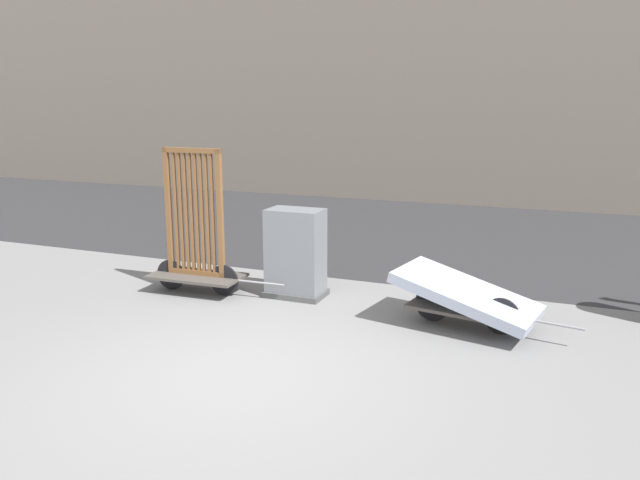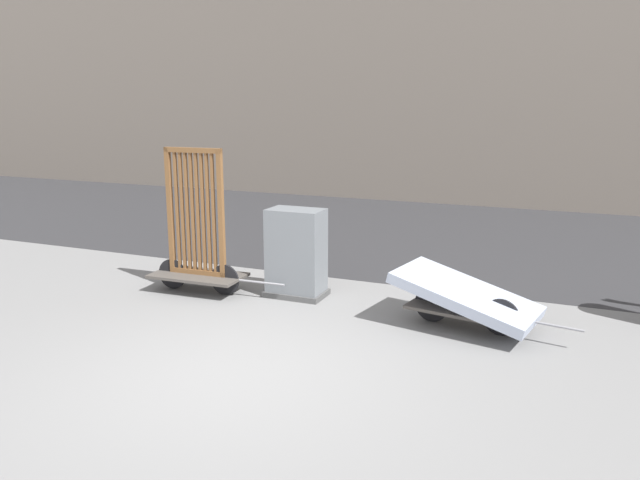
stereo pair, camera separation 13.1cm
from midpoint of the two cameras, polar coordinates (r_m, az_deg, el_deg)
The scene contains 5 objects.
ground_plane at distance 6.62m, azimuth -7.19°, elevation -12.02°, with size 60.00×60.00×0.00m, color slate.
road_strip at distance 13.46m, azimuth 9.23°, elevation 0.70°, with size 56.00×7.89×0.01m.
bike_cart_with_bedframe at distance 9.19m, azimuth -10.77°, elevation -0.42°, with size 2.07×0.74×2.10m.
bike_cart_with_mattress at distance 7.88m, azimuth 13.69°, elevation -5.13°, with size 2.29×1.27×0.70m.
utility_cabinet at distance 8.86m, azimuth -1.77°, elevation -1.47°, with size 0.84×0.55×1.27m.
Camera 2 is at (3.13, -5.16, 2.75)m, focal length 35.00 mm.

